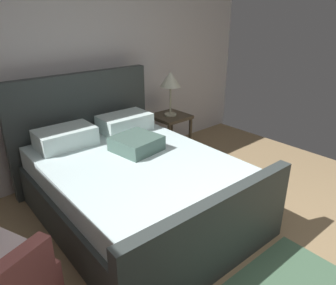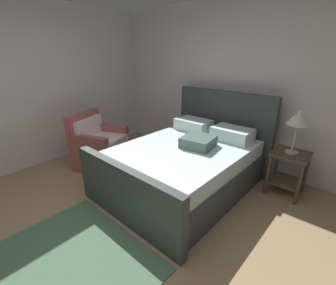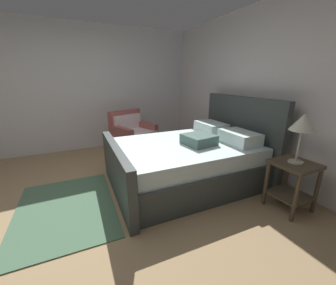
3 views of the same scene
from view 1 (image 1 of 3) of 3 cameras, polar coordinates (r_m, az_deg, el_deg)
wall_back at (r=3.88m, az=-15.47°, el=13.50°), size 5.22×0.12×2.61m
bed at (r=3.09m, az=-6.60°, el=-6.96°), size 1.72×2.19×1.26m
nightstand_right at (r=4.23m, az=0.43°, el=2.41°), size 0.44×0.44×0.60m
table_lamp_right at (r=4.05m, az=0.45°, el=11.05°), size 0.27×0.27×0.57m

